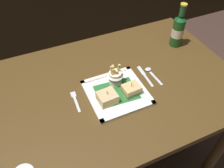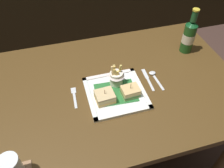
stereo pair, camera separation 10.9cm
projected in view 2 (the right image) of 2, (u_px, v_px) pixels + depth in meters
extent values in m
plane|color=#402B24|center=(110.00, 157.00, 1.68)|extent=(6.00, 6.00, 0.00)
cube|color=#4F3618|center=(108.00, 88.00, 1.16)|extent=(1.34, 0.85, 0.04)
cylinder|color=brown|center=(10.00, 108.00, 1.55)|extent=(0.06, 0.06, 0.72)
cylinder|color=#4E2B1D|center=(171.00, 74.00, 1.78)|extent=(0.06, 0.06, 0.72)
cube|color=white|center=(116.00, 93.00, 1.10)|extent=(0.27, 0.27, 0.01)
cube|color=#26682E|center=(116.00, 92.00, 1.10)|extent=(0.20, 0.16, 0.00)
cube|color=white|center=(124.00, 113.00, 1.01)|extent=(0.27, 0.02, 0.01)
cube|color=white|center=(109.00, 75.00, 1.18)|extent=(0.27, 0.02, 0.01)
cube|color=white|center=(90.00, 98.00, 1.07)|extent=(0.02, 0.27, 0.01)
cube|color=white|center=(141.00, 87.00, 1.12)|extent=(0.02, 0.27, 0.01)
cube|color=#E1BB80|center=(105.00, 99.00, 1.06)|extent=(0.09, 0.08, 0.01)
cube|color=#EEBC4E|center=(105.00, 98.00, 1.05)|extent=(0.09, 0.08, 0.01)
cube|color=#DEB87A|center=(105.00, 97.00, 1.05)|extent=(0.09, 0.08, 0.01)
cube|color=#E7D483|center=(105.00, 96.00, 1.04)|extent=(0.09, 0.08, 0.01)
cube|color=#D2B37E|center=(105.00, 94.00, 1.03)|extent=(0.09, 0.08, 0.01)
cylinder|color=tan|center=(105.00, 95.00, 1.04)|extent=(0.00, 0.00, 0.07)
cube|color=tan|center=(130.00, 94.00, 1.08)|extent=(0.08, 0.07, 0.01)
cube|color=#48843C|center=(130.00, 93.00, 1.08)|extent=(0.08, 0.07, 0.01)
cube|color=tan|center=(130.00, 91.00, 1.07)|extent=(0.08, 0.07, 0.01)
cube|color=#F4CE7D|center=(130.00, 90.00, 1.06)|extent=(0.08, 0.07, 0.01)
cube|color=#DAB474|center=(131.00, 89.00, 1.06)|extent=(0.08, 0.07, 0.01)
cylinder|color=tan|center=(131.00, 89.00, 1.06)|extent=(0.00, 0.00, 0.07)
cylinder|color=white|center=(116.00, 78.00, 1.11)|extent=(0.06, 0.06, 0.07)
cone|color=silver|center=(116.00, 73.00, 1.09)|extent=(0.08, 0.08, 0.03)
cube|color=#EABA59|center=(115.00, 73.00, 1.08)|extent=(0.01, 0.02, 0.08)
cube|color=#EAC66B|center=(116.00, 75.00, 1.08)|extent=(0.02, 0.02, 0.07)
cube|color=#F7CC84|center=(113.00, 74.00, 1.08)|extent=(0.01, 0.02, 0.08)
cube|color=#F2D376|center=(115.00, 72.00, 1.08)|extent=(0.01, 0.03, 0.07)
cube|color=#E0C464|center=(120.00, 70.00, 1.09)|extent=(0.01, 0.02, 0.08)
cube|color=#E4C565|center=(115.00, 75.00, 1.09)|extent=(0.01, 0.01, 0.05)
cube|color=#F1CC63|center=(118.00, 75.00, 1.09)|extent=(0.01, 0.01, 0.05)
cube|color=#E6BC62|center=(114.00, 74.00, 1.09)|extent=(0.01, 0.01, 0.06)
cylinder|color=#1D4D1B|center=(188.00, 38.00, 1.28)|extent=(0.07, 0.07, 0.17)
cone|color=#124620|center=(192.00, 23.00, 1.21)|extent=(0.07, 0.07, 0.02)
cylinder|color=#1D4F27|center=(195.00, 16.00, 1.18)|extent=(0.03, 0.03, 0.06)
cylinder|color=gold|center=(196.00, 10.00, 1.16)|extent=(0.04, 0.04, 0.01)
cylinder|color=beige|center=(188.00, 38.00, 1.28)|extent=(0.07, 0.07, 0.05)
cube|color=silver|center=(75.00, 100.00, 1.07)|extent=(0.02, 0.10, 0.00)
cube|color=silver|center=(73.00, 90.00, 1.12)|extent=(0.03, 0.04, 0.00)
cube|color=silver|center=(150.00, 84.00, 1.15)|extent=(0.02, 0.09, 0.00)
cube|color=silver|center=(145.00, 74.00, 1.20)|extent=(0.02, 0.07, 0.00)
cube|color=silver|center=(159.00, 83.00, 1.15)|extent=(0.02, 0.11, 0.00)
ellipsoid|color=silver|center=(152.00, 73.00, 1.20)|extent=(0.03, 0.03, 0.01)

